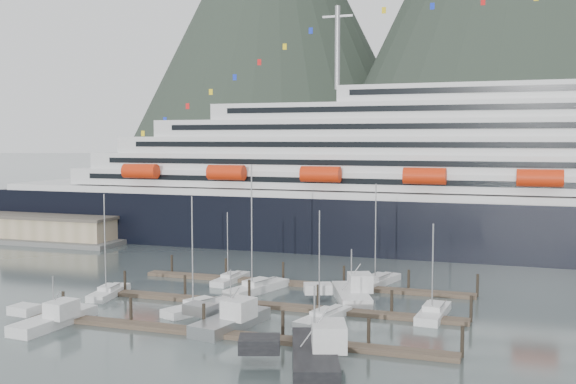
% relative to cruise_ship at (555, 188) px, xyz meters
% --- Properties ---
extents(ground, '(1600.00, 1600.00, 0.00)m').
position_rel_cruise_ship_xyz_m(ground, '(-30.03, -54.94, -12.04)').
color(ground, '#4A5857').
rests_on(ground, ground).
extents(cruise_ship, '(210.00, 30.40, 50.30)m').
position_rel_cruise_ship_xyz_m(cruise_ship, '(0.00, 0.00, 0.00)').
color(cruise_ship, black).
rests_on(cruise_ship, ground).
extents(warehouse, '(46.00, 20.00, 5.80)m').
position_rel_cruise_ship_xyz_m(warehouse, '(-102.03, -12.94, -9.79)').
color(warehouse, '#595956').
rests_on(warehouse, ground).
extents(dock_near, '(48.18, 2.28, 3.20)m').
position_rel_cruise_ship_xyz_m(dock_near, '(-34.95, -64.89, -11.73)').
color(dock_near, '#42382A').
rests_on(dock_near, ground).
extents(dock_mid, '(48.18, 2.28, 3.20)m').
position_rel_cruise_ship_xyz_m(dock_mid, '(-34.95, -51.89, -11.73)').
color(dock_mid, '#42382A').
rests_on(dock_mid, ground).
extents(dock_far, '(48.18, 2.28, 3.20)m').
position_rel_cruise_ship_xyz_m(dock_far, '(-34.95, -38.89, -11.73)').
color(dock_far, '#42382A').
rests_on(dock_far, ground).
extents(sailboat_a, '(3.61, 8.67, 13.96)m').
position_rel_cruise_ship_xyz_m(sailboat_a, '(-57.02, -53.14, -11.62)').
color(sailboat_a, silver).
rests_on(sailboat_a, ground).
extents(sailboat_b, '(5.99, 11.26, 17.80)m').
position_rel_cruise_ship_xyz_m(sailboat_b, '(-39.44, -44.55, -11.58)').
color(sailboat_b, silver).
rests_on(sailboat_b, ground).
extents(sailboat_c, '(6.37, 9.92, 14.39)m').
position_rel_cruise_ship_xyz_m(sailboat_c, '(-42.14, -56.60, -11.61)').
color(sailboat_c, silver).
rests_on(sailboat_c, ground).
extents(sailboat_d, '(4.65, 9.85, 13.08)m').
position_rel_cruise_ship_xyz_m(sailboat_d, '(-26.91, -55.87, -11.64)').
color(sailboat_d, silver).
rests_on(sailboat_d, ground).
extents(sailboat_e, '(2.73, 8.65, 10.60)m').
position_rel_cruise_ship_xyz_m(sailboat_e, '(-45.35, -39.98, -11.66)').
color(sailboat_e, silver).
rests_on(sailboat_e, ground).
extents(sailboat_g, '(5.00, 10.47, 14.85)m').
position_rel_cruise_ship_xyz_m(sailboat_g, '(-24.75, -34.95, -11.62)').
color(sailboat_g, silver).
rests_on(sailboat_g, ground).
extents(sailboat_h, '(3.29, 9.35, 11.51)m').
position_rel_cruise_ship_xyz_m(sailboat_h, '(-15.29, -50.16, -11.63)').
color(sailboat_h, silver).
rests_on(sailboat_h, ground).
extents(trawler_a, '(8.19, 11.33, 6.07)m').
position_rel_cruise_ship_xyz_m(trawler_a, '(-54.82, -67.26, -11.23)').
color(trawler_a, silver).
rests_on(trawler_a, ground).
extents(trawler_b, '(8.74, 11.38, 7.08)m').
position_rel_cruise_ship_xyz_m(trawler_b, '(-35.90, -61.77, -11.14)').
color(trawler_b, '#999C9F').
rests_on(trawler_b, ground).
extents(trawler_d, '(11.08, 13.91, 7.98)m').
position_rel_cruise_ship_xyz_m(trawler_d, '(-23.97, -69.99, -11.06)').
color(trawler_d, black).
rests_on(trawler_d, ground).
extents(trawler_e, '(9.87, 11.83, 7.34)m').
position_rel_cruise_ship_xyz_m(trawler_e, '(-26.32, -45.39, -11.11)').
color(trawler_e, silver).
rests_on(trawler_e, ground).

